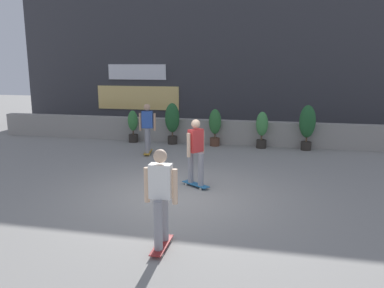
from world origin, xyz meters
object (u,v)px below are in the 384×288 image
at_px(potted_plant_4, 307,124).
at_px(potted_plant_2, 215,125).
at_px(potted_plant_3, 262,128).
at_px(skater_foreground, 161,195).
at_px(potted_plant_1, 172,120).
at_px(skater_by_wall_left, 147,127).
at_px(skater_far_right, 196,150).
at_px(potted_plant_0, 133,125).

bearing_deg(potted_plant_4, potted_plant_2, -180.00).
height_order(potted_plant_2, potted_plant_3, potted_plant_2).
bearing_deg(skater_foreground, potted_plant_4, 71.26).
xyz_separation_m(potted_plant_1, potted_plant_2, (1.63, -0.00, -0.13)).
bearing_deg(skater_by_wall_left, skater_far_right, -53.48).
height_order(potted_plant_2, skater_far_right, skater_far_right).
height_order(potted_plant_0, potted_plant_2, potted_plant_2).
bearing_deg(potted_plant_4, potted_plant_3, 180.00).
relative_size(potted_plant_0, skater_foreground, 0.73).
bearing_deg(potted_plant_2, potted_plant_3, 0.00).
xyz_separation_m(skater_foreground, skater_by_wall_left, (-2.45, 6.47, 0.00)).
height_order(potted_plant_3, skater_foreground, skater_foreground).
relative_size(potted_plant_4, skater_by_wall_left, 0.94).
relative_size(potted_plant_1, skater_far_right, 0.92).
height_order(skater_by_wall_left, skater_far_right, same).
distance_m(potted_plant_3, skater_foreground, 8.36).
bearing_deg(potted_plant_2, potted_plant_1, 180.00).
xyz_separation_m(potted_plant_2, potted_plant_4, (3.26, 0.00, 0.16)).
relative_size(potted_plant_1, potted_plant_4, 0.97).
xyz_separation_m(potted_plant_3, skater_by_wall_left, (-3.70, -1.79, 0.20)).
relative_size(potted_plant_0, potted_plant_3, 0.93).
xyz_separation_m(potted_plant_0, potted_plant_4, (6.46, -0.00, 0.27)).
xyz_separation_m(potted_plant_3, skater_far_right, (-1.38, -4.91, 0.20)).
height_order(potted_plant_4, skater_foreground, skater_foreground).
xyz_separation_m(potted_plant_1, skater_by_wall_left, (-0.36, -1.79, 0.03)).
relative_size(potted_plant_4, skater_foreground, 0.94).
distance_m(potted_plant_4, skater_far_right, 5.73).
bearing_deg(potted_plant_3, skater_far_right, -105.72).
distance_m(potted_plant_0, potted_plant_3, 4.91).
distance_m(potted_plant_3, skater_by_wall_left, 4.11).
xyz_separation_m(potted_plant_0, skater_foreground, (3.66, -8.26, 0.28)).
bearing_deg(potted_plant_1, potted_plant_4, 0.00).
distance_m(potted_plant_2, skater_foreground, 8.27).
height_order(potted_plant_0, potted_plant_1, potted_plant_1).
xyz_separation_m(potted_plant_1, skater_far_right, (1.95, -4.91, 0.03)).
relative_size(potted_plant_2, skater_far_right, 0.81).
relative_size(skater_foreground, skater_far_right, 1.00).
xyz_separation_m(potted_plant_2, potted_plant_3, (1.70, 0.00, -0.04)).
bearing_deg(potted_plant_4, skater_foreground, -108.74).
relative_size(potted_plant_3, potted_plant_4, 0.83).
relative_size(potted_plant_4, skater_far_right, 0.94).
bearing_deg(skater_by_wall_left, potted_plant_0, 124.04).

